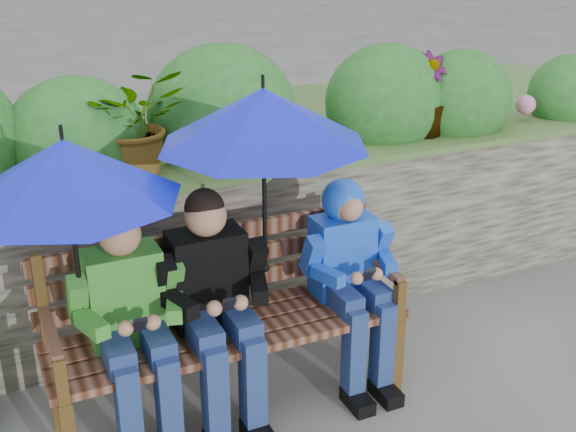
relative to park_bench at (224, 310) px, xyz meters
name	(u,v)px	position (x,y,z in m)	size (l,w,h in m)	color
ground	(296,381)	(0.40, 0.00, -0.54)	(60.00, 60.00, 0.00)	#555555
garden_backdrop	(176,190)	(0.23, 1.60, 0.08)	(8.00, 2.88, 1.82)	#3C3933
park_bench	(224,310)	(0.00, 0.00, 0.00)	(1.80, 0.53, 0.95)	#4A3415
boy_left	(131,319)	(-0.48, -0.09, 0.12)	(0.52, 0.60, 1.17)	#29842A
boy_middle	(215,299)	(-0.08, -0.09, 0.13)	(0.54, 0.63, 1.20)	black
boy_right	(350,266)	(0.68, -0.07, 0.14)	(0.48, 0.59, 1.13)	#1C43B4
umbrella_left	(66,171)	(-0.69, -0.06, 0.86)	(0.97, 0.97, 0.88)	#0F1BE7
umbrella_right	(263,117)	(0.21, -0.03, 0.98)	(1.01, 1.01, 0.99)	#0F1BE7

